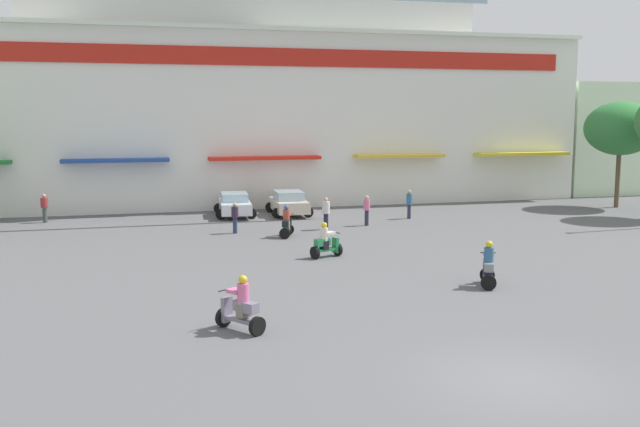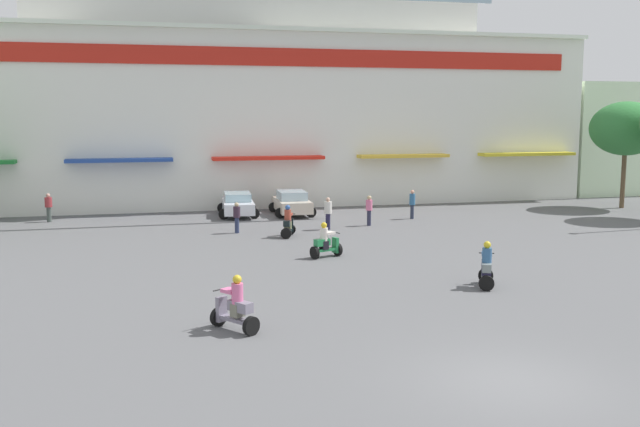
{
  "view_description": "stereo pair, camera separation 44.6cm",
  "coord_description": "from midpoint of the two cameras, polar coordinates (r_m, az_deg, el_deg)",
  "views": [
    {
      "loc": [
        -8.25,
        -13.6,
        5.88
      ],
      "look_at": [
        -0.6,
        14.87,
        1.77
      ],
      "focal_mm": 40.3,
      "sensor_mm": 36.0,
      "label": 1
    },
    {
      "loc": [
        -7.82,
        -13.71,
        5.88
      ],
      "look_at": [
        -0.6,
        14.87,
        1.77
      ],
      "focal_mm": 40.3,
      "sensor_mm": 36.0,
      "label": 2
    }
  ],
  "objects": [
    {
      "name": "pedestrian_2",
      "position": [
        41.81,
        -21.33,
        0.52
      ],
      "size": [
        0.39,
        0.39,
        1.57
      ],
      "color": "#414B46",
      "rests_on": "ground"
    },
    {
      "name": "pedestrian_4",
      "position": [
        37.96,
        3.4,
        0.41
      ],
      "size": [
        0.49,
        0.49,
        1.6
      ],
      "color": "#282A40",
      "rests_on": "ground"
    },
    {
      "name": "scooter_rider_3",
      "position": [
        25.24,
        12.73,
        -4.19
      ],
      "size": [
        1.05,
        1.43,
        1.6
      ],
      "color": "black",
      "rests_on": "ground"
    },
    {
      "name": "parked_car_0",
      "position": [
        41.79,
        -7.11,
        0.75
      ],
      "size": [
        2.52,
        4.44,
        1.35
      ],
      "color": "white",
      "rests_on": "ground"
    },
    {
      "name": "scooter_rider_6",
      "position": [
        34.48,
        -3.03,
        -0.81
      ],
      "size": [
        0.97,
        1.44,
        1.56
      ],
      "color": "black",
      "rests_on": "ground"
    },
    {
      "name": "scooter_rider_2",
      "position": [
        19.78,
        -6.96,
        -7.45
      ],
      "size": [
        1.26,
        1.5,
        1.58
      ],
      "color": "black",
      "rests_on": "ground"
    },
    {
      "name": "scooter_rider_1",
      "position": [
        29.55,
        0.04,
        -2.36
      ],
      "size": [
        1.42,
        0.96,
        1.47
      ],
      "color": "black",
      "rests_on": "ground"
    },
    {
      "name": "colonial_building",
      "position": [
        49.77,
        -5.84,
        11.51
      ],
      "size": [
        43.32,
        14.73,
        20.54
      ],
      "color": "white",
      "rests_on": "ground"
    },
    {
      "name": "plaza_tree_1",
      "position": [
        48.72,
        22.51,
        6.25
      ],
      "size": [
        4.37,
        4.41,
        6.64
      ],
      "color": "brown",
      "rests_on": "ground"
    },
    {
      "name": "ground_plane",
      "position": [
        28.46,
        1.7,
        -3.99
      ],
      "size": [
        128.0,
        128.0,
        0.0
      ],
      "primitive_type": "plane",
      "color": "#5B5B5D"
    },
    {
      "name": "flank_building_right",
      "position": [
        61.03,
        21.04,
        5.69
      ],
      "size": [
        11.5,
        10.88,
        8.1
      ],
      "color": "silver",
      "rests_on": "ground"
    },
    {
      "name": "pedestrian_3",
      "position": [
        36.6,
        0.13,
        0.17
      ],
      "size": [
        0.5,
        0.5,
        1.66
      ],
      "color": "#211F3B",
      "rests_on": "ground"
    },
    {
      "name": "pedestrian_1",
      "position": [
        40.68,
        6.79,
        0.9
      ],
      "size": [
        0.41,
        0.41,
        1.63
      ],
      "color": "#282F43",
      "rests_on": "ground"
    },
    {
      "name": "parked_car_1",
      "position": [
        41.97,
        -2.81,
        0.86
      ],
      "size": [
        2.5,
        4.27,
        1.4
      ],
      "color": "beige",
      "rests_on": "ground"
    },
    {
      "name": "pedestrian_0",
      "position": [
        35.72,
        -7.13,
        -0.19
      ],
      "size": [
        0.38,
        0.38,
        1.53
      ],
      "color": "navy",
      "rests_on": "ground"
    }
  ]
}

